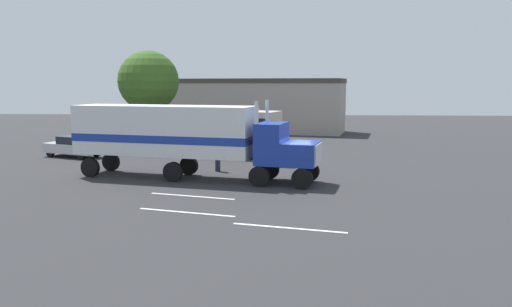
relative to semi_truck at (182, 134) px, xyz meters
The scene contains 10 objects.
ground_plane 6.57m from the semi_truck, 10.57° to the right, with size 120.00×120.00×0.00m, color #2D2D30.
lane_stripe_near 5.43m from the semi_truck, 73.61° to the right, with size 4.40×0.16×0.01m, color silver.
lane_stripe_mid 8.24m from the semi_truck, 77.69° to the right, with size 4.40×0.16×0.01m, color silver.
lane_stripe_far 11.70m from the semi_truck, 58.47° to the right, with size 4.40×0.16×0.01m, color silver.
semi_truck is the anchor object (origin of this frame).
person_bystander 3.35m from the semi_truck, 54.67° to the left, with size 0.34×0.46×1.63m.
parked_bus 9.72m from the semi_truck, 89.75° to the left, with size 11.21×6.16×3.40m.
parked_car 12.61m from the semi_truck, 141.22° to the left, with size 4.75×3.30×1.57m.
tree_left 19.18m from the semi_truck, 110.65° to the left, with size 5.56×5.56×8.40m.
building_backdrop 28.90m from the semi_truck, 86.92° to the left, with size 22.51×10.70×5.94m.
Camera 1 is at (-0.21, -26.93, 5.39)m, focal length 35.16 mm.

